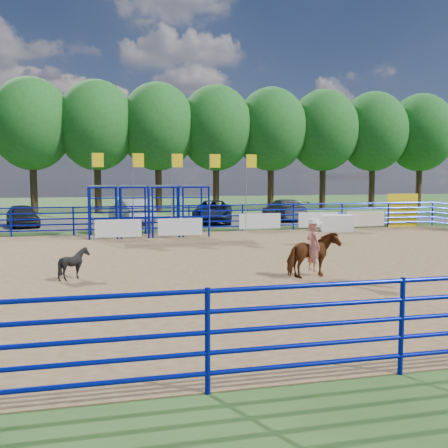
{
  "coord_description": "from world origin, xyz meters",
  "views": [
    {
      "loc": [
        -4.31,
        -16.56,
        3.01
      ],
      "look_at": [
        -0.18,
        1.0,
        1.3
      ],
      "focal_mm": 40.0,
      "sensor_mm": 36.0,
      "label": 1
    }
  ],
  "objects": [
    {
      "name": "car_b",
      "position": [
        -2.82,
        15.72,
        0.81
      ],
      "size": [
        2.88,
        5.11,
        1.59
      ],
      "primitive_type": "imported",
      "rotation": [
        0.0,
        0.0,
        3.4
      ],
      "color": "gray",
      "rests_on": "gravel_strip"
    },
    {
      "name": "car_d",
      "position": [
        7.73,
        16.25,
        0.74
      ],
      "size": [
        2.09,
        5.03,
        1.45
      ],
      "primitive_type": "imported",
      "rotation": [
        0.0,
        0.0,
        3.13
      ],
      "color": "#5F5E61",
      "rests_on": "gravel_strip"
    },
    {
      "name": "horse_and_rider",
      "position": [
        1.62,
        -2.91,
        0.87
      ],
      "size": [
        1.73,
        1.09,
        2.48
      ],
      "color": "#5D2E12",
      "rests_on": "arena_dirt"
    },
    {
      "name": "chute_assembly",
      "position": [
        -1.9,
        8.84,
        1.26
      ],
      "size": [
        19.32,
        2.41,
        4.2
      ],
      "color": "#07139B",
      "rests_on": "ground"
    },
    {
      "name": "announcer_table",
      "position": [
        7.97,
        8.56,
        0.47
      ],
      "size": [
        1.82,
        1.11,
        0.91
      ],
      "primitive_type": "cube",
      "rotation": [
        0.0,
        0.0,
        -0.2
      ],
      "color": "white",
      "rests_on": "arena_dirt"
    },
    {
      "name": "perimeter_fence",
      "position": [
        0.0,
        0.0,
        0.75
      ],
      "size": [
        30.1,
        20.1,
        1.5
      ],
      "color": "#07139B",
      "rests_on": "ground"
    },
    {
      "name": "car_a",
      "position": [
        -9.28,
        15.38,
        0.69
      ],
      "size": [
        2.65,
        4.28,
        1.36
      ],
      "primitive_type": "imported",
      "rotation": [
        0.0,
        0.0,
        0.28
      ],
      "color": "black",
      "rests_on": "gravel_strip"
    },
    {
      "name": "arena_dirt",
      "position": [
        0.0,
        0.0,
        0.01
      ],
      "size": [
        30.0,
        20.0,
        0.02
      ],
      "primitive_type": "cube",
      "color": "olive",
      "rests_on": "ground"
    },
    {
      "name": "gravel_strip",
      "position": [
        0.0,
        17.0,
        0.01
      ],
      "size": [
        40.0,
        10.0,
        0.01
      ],
      "primitive_type": "cube",
      "color": "#68655C",
      "rests_on": "ground"
    },
    {
      "name": "calf",
      "position": [
        -5.29,
        -1.5,
        0.48
      ],
      "size": [
        0.9,
        0.81,
        0.93
      ],
      "primitive_type": "imported",
      "rotation": [
        0.0,
        0.0,
        1.49
      ],
      "color": "black",
      "rests_on": "arena_dirt"
    },
    {
      "name": "car_c",
      "position": [
        2.43,
        15.17,
        0.74
      ],
      "size": [
        3.67,
        5.7,
        1.46
      ],
      "primitive_type": "imported",
      "rotation": [
        0.0,
        0.0,
        -0.26
      ],
      "color": "black",
      "rests_on": "gravel_strip"
    },
    {
      "name": "treeline",
      "position": [
        0.0,
        26.0,
        7.53
      ],
      "size": [
        56.4,
        6.4,
        11.24
      ],
      "color": "#3F2B19",
      "rests_on": "ground"
    },
    {
      "name": "ground",
      "position": [
        0.0,
        0.0,
        0.0
      ],
      "size": [
        120.0,
        120.0,
        0.0
      ],
      "primitive_type": "plane",
      "color": "#345823",
      "rests_on": "ground"
    }
  ]
}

